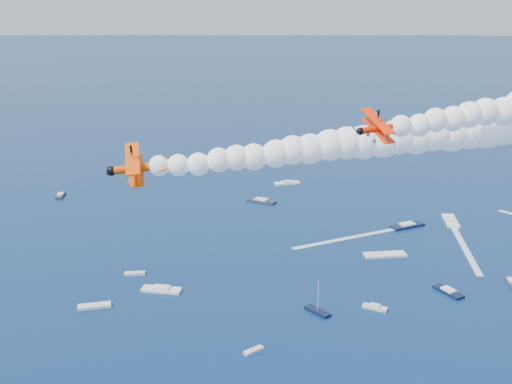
# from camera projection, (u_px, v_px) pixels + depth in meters

# --- Properties ---
(biplane_lead) EXTENTS (9.41, 10.18, 6.56)m
(biplane_lead) POSITION_uv_depth(u_px,v_px,m) (379.00, 128.00, 86.01)
(biplane_lead) COLOR #FF2A05
(biplane_trail) EXTENTS (11.23, 12.64, 8.03)m
(biplane_trail) POSITION_uv_depth(u_px,v_px,m) (138.00, 168.00, 90.29)
(biplane_trail) COLOR #FF4D05
(smoke_trail_trail) EXTENTS (66.09, 49.07, 11.66)m
(smoke_trail_trail) POSITION_uv_depth(u_px,v_px,m) (364.00, 142.00, 94.46)
(smoke_trail_trail) COLOR white
(spectator_boats) EXTENTS (206.76, 188.93, 0.70)m
(spectator_boats) POSITION_uv_depth(u_px,v_px,m) (336.00, 263.00, 194.57)
(spectator_boats) COLOR #0E1732
(spectator_boats) RESTS_ON ground
(boat_wakes) EXTENTS (99.67, 60.85, 0.04)m
(boat_wakes) POSITION_uv_depth(u_px,v_px,m) (456.00, 237.00, 215.03)
(boat_wakes) COLOR white
(boat_wakes) RESTS_ON ground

